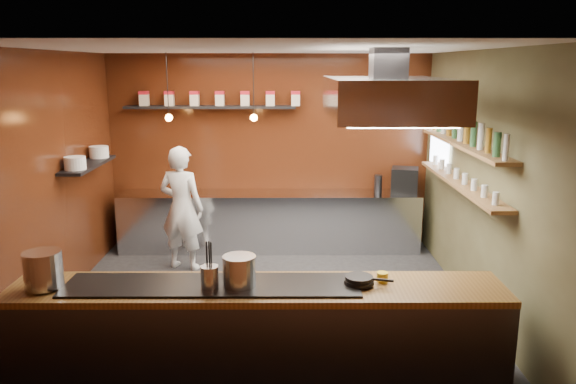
{
  "coord_description": "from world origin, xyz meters",
  "views": [
    {
      "loc": [
        0.26,
        -6.25,
        2.83
      ],
      "look_at": [
        0.28,
        0.4,
        1.32
      ],
      "focal_mm": 35.0,
      "sensor_mm": 36.0,
      "label": 1
    }
  ],
  "objects_px": {
    "stockpot_large": "(43,269)",
    "espresso_machine": "(405,181)",
    "stockpot_small": "(239,271)",
    "extractor_hood": "(387,97)",
    "chef": "(182,208)"
  },
  "relations": [
    {
      "from": "extractor_hood",
      "to": "stockpot_large",
      "type": "distance_m",
      "value": 3.67
    },
    {
      "from": "extractor_hood",
      "to": "stockpot_large",
      "type": "relative_size",
      "value": 6.09
    },
    {
      "from": "chef",
      "to": "stockpot_small",
      "type": "bearing_deg",
      "value": 126.38
    },
    {
      "from": "stockpot_small",
      "to": "extractor_hood",
      "type": "bearing_deg",
      "value": 40.48
    },
    {
      "from": "stockpot_large",
      "to": "espresso_machine",
      "type": "height_order",
      "value": "espresso_machine"
    },
    {
      "from": "extractor_hood",
      "to": "espresso_machine",
      "type": "distance_m",
      "value": 3.02
    },
    {
      "from": "stockpot_small",
      "to": "espresso_machine",
      "type": "xyz_separation_m",
      "value": [
        2.23,
        3.79,
        0.02
      ]
    },
    {
      "from": "stockpot_large",
      "to": "stockpot_small",
      "type": "distance_m",
      "value": 1.7
    },
    {
      "from": "stockpot_small",
      "to": "chef",
      "type": "xyz_separation_m",
      "value": [
        -1.05,
        2.96,
        -0.2
      ]
    },
    {
      "from": "extractor_hood",
      "to": "espresso_machine",
      "type": "relative_size",
      "value": 5.06
    },
    {
      "from": "stockpot_large",
      "to": "chef",
      "type": "xyz_separation_m",
      "value": [
        0.65,
        2.98,
        -0.22
      ]
    },
    {
      "from": "stockpot_large",
      "to": "chef",
      "type": "relative_size",
      "value": 0.19
    },
    {
      "from": "extractor_hood",
      "to": "stockpot_small",
      "type": "distance_m",
      "value": 2.39
    },
    {
      "from": "espresso_machine",
      "to": "stockpot_small",
      "type": "bearing_deg",
      "value": -107.28
    },
    {
      "from": "stockpot_large",
      "to": "espresso_machine",
      "type": "distance_m",
      "value": 5.47
    }
  ]
}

